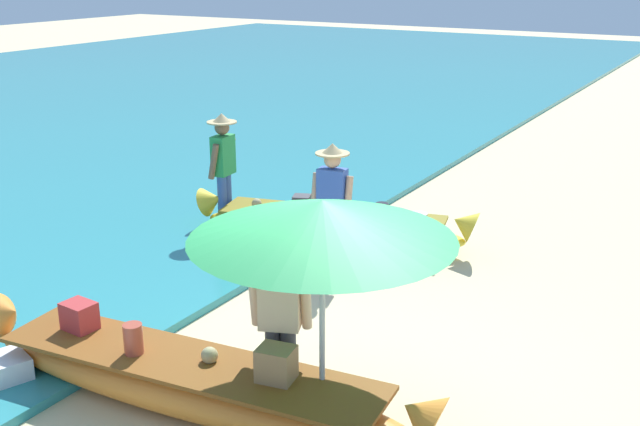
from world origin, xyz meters
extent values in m
plane|color=beige|center=(0.00, 0.00, 0.00)|extent=(80.00, 80.00, 0.00)
cube|color=teal|center=(-14.26, 8.00, 0.05)|extent=(24.00, 56.00, 0.10)
ellipsoid|color=orange|center=(-1.12, -0.94, 0.24)|extent=(4.51, 1.22, 0.48)
cone|color=orange|center=(1.04, -0.72, 0.53)|extent=(0.47, 0.50, 0.53)
cone|color=orange|center=(-3.29, -1.16, 0.53)|extent=(0.47, 0.50, 0.53)
cube|color=brown|center=(-1.12, -0.94, 0.48)|extent=(3.80, 1.16, 0.04)
cube|color=#B73333|center=(-2.43, -0.98, 0.62)|extent=(0.33, 0.27, 0.30)
cylinder|color=#B74C38|center=(-1.64, -1.08, 0.63)|extent=(0.18, 0.18, 0.31)
sphere|color=tan|center=(-0.95, -0.84, 0.55)|extent=(0.15, 0.15, 0.15)
cube|color=#9E754C|center=(-0.25, -0.81, 0.63)|extent=(0.35, 0.31, 0.32)
ellipsoid|color=yellow|center=(-2.15, 3.49, 0.23)|extent=(3.90, 1.63, 0.45)
cone|color=yellow|center=(-0.33, 3.93, 0.50)|extent=(0.51, 0.53, 0.51)
cone|color=yellow|center=(-3.97, 3.04, 0.50)|extent=(0.51, 0.53, 0.51)
cube|color=olive|center=(-2.15, 3.49, 0.45)|extent=(3.31, 1.50, 0.04)
sphere|color=tan|center=(-3.25, 3.18, 0.52)|extent=(0.15, 0.15, 0.15)
cube|color=#424247|center=(-2.57, 3.34, 0.58)|extent=(0.31, 0.31, 0.26)
cylinder|color=#B74C38|center=(-1.95, 3.43, 0.50)|extent=(0.23, 0.23, 0.10)
cylinder|color=#2D2D33|center=(-1.41, 3.59, 0.58)|extent=(0.18, 0.18, 0.26)
cylinder|color=silver|center=(-0.99, 3.88, 0.50)|extent=(0.26, 0.26, 0.10)
cylinder|color=#B2383D|center=(-1.58, 2.61, 0.43)|extent=(0.14, 0.14, 0.86)
cylinder|color=#B2383D|center=(-1.72, 2.59, 0.43)|extent=(0.14, 0.14, 0.86)
cube|color=#3356B2|center=(-1.65, 2.60, 1.13)|extent=(0.39, 0.27, 0.53)
cylinder|color=tan|center=(-1.42, 2.62, 1.08)|extent=(0.12, 0.20, 0.49)
cylinder|color=tan|center=(-1.87, 2.55, 1.08)|extent=(0.12, 0.20, 0.49)
sphere|color=tan|center=(-1.65, 2.60, 1.52)|extent=(0.22, 0.22, 0.22)
cylinder|color=tan|center=(-1.65, 2.60, 1.60)|extent=(0.44, 0.44, 0.02)
cone|color=tan|center=(-1.65, 2.60, 1.67)|extent=(0.26, 0.26, 0.12)
cylinder|color=#333842|center=(-0.46, -0.54, 0.42)|extent=(0.14, 0.14, 0.83)
cylinder|color=#333842|center=(-0.33, -0.49, 0.42)|extent=(0.14, 0.14, 0.83)
cube|color=beige|center=(-0.40, -0.52, 1.13)|extent=(0.42, 0.34, 0.59)
cylinder|color=beige|center=(-0.62, -0.59, 1.08)|extent=(0.16, 0.22, 0.54)
cylinder|color=beige|center=(-0.19, -0.41, 1.08)|extent=(0.16, 0.22, 0.54)
sphere|color=beige|center=(-0.40, -0.52, 1.55)|extent=(0.22, 0.22, 0.22)
cylinder|color=#3D5BA8|center=(-3.84, 3.12, 0.44)|extent=(0.14, 0.14, 0.88)
cylinder|color=#3D5BA8|center=(-3.85, 3.26, 0.44)|extent=(0.14, 0.14, 0.88)
cube|color=green|center=(-3.84, 3.19, 1.18)|extent=(0.25, 0.38, 0.59)
cylinder|color=brown|center=(-3.84, 2.96, 1.13)|extent=(0.21, 0.11, 0.54)
cylinder|color=brown|center=(-3.88, 3.41, 1.13)|extent=(0.21, 0.11, 0.54)
sphere|color=brown|center=(-3.84, 3.19, 1.59)|extent=(0.22, 0.22, 0.22)
cylinder|color=tan|center=(-3.84, 3.19, 1.67)|extent=(0.44, 0.44, 0.02)
cone|color=tan|center=(-3.84, 3.19, 1.74)|extent=(0.26, 0.26, 0.12)
cylinder|color=#B7B7BC|center=(0.08, -0.60, 1.04)|extent=(0.05, 0.05, 2.08)
cone|color=#28934C|center=(0.08, -0.60, 1.94)|extent=(2.20, 2.20, 0.33)
cylinder|color=#333338|center=(0.08, -0.60, 0.03)|extent=(0.36, 0.36, 0.06)
cube|color=silver|center=(-2.89, -1.51, 0.16)|extent=(0.53, 0.48, 0.31)
camera|label=1|loc=(3.04, -5.65, 3.91)|focal=43.37mm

